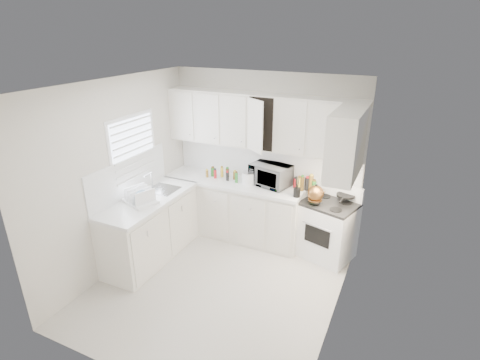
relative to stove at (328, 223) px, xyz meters
The scene contains 38 objects.
floor 1.81m from the stove, 130.78° to the right, with size 3.20×3.20×0.00m, color beige.
ceiling 2.67m from the stove, 130.78° to the right, with size 3.20×3.20×0.00m, color white.
wall_back 1.38m from the stove, 165.28° to the left, with size 3.00×3.00×0.00m, color silver.
wall_front 3.20m from the stove, 111.18° to the right, with size 3.00×3.00×0.00m, color silver.
wall_left 3.02m from the stove, 153.58° to the right, with size 3.20×3.20×0.00m, color silver.
wall_right 1.55m from the stove, 73.97° to the right, with size 3.20×3.20×0.00m, color silver.
window_blinds 2.95m from the stove, 159.88° to the right, with size 0.06×0.96×1.06m, color white, non-canonical shape.
lower_cabinets_back 1.52m from the stove, behind, with size 2.22×0.60×0.90m, color silver, non-canonical shape.
lower_cabinets_left 2.58m from the stove, 154.59° to the right, with size 0.60×1.60×0.90m, color silver, non-canonical shape.
countertop_back 1.56m from the stove, behind, with size 2.24×0.64×0.05m, color silver.
countertop_left 2.59m from the stove, 154.50° to the right, with size 0.64×1.62×0.05m, color silver.
backsplash_back 1.34m from the stove, 165.76° to the left, with size 2.98×0.02×0.55m, color white.
backsplash_left 2.92m from the stove, 157.11° to the right, with size 0.02×1.60×0.55m, color white.
upper_cabinets_back 1.48m from the stove, behind, with size 3.00×0.33×0.80m, color silver, non-canonical shape.
upper_cabinets_right 1.08m from the stove, 66.58° to the right, with size 0.33×0.90×0.80m, color silver, non-canonical shape.
sink 2.49m from the stove, 161.95° to the right, with size 0.42×0.38×0.30m, color gray, non-canonical shape.
stove is the anchor object (origin of this frame).
tea_kettle 0.57m from the stove, 138.37° to the right, with size 0.28×0.24×0.26m, color brown, non-canonical shape.
frying_pan 0.48m from the stove, 41.63° to the left, with size 0.26×0.44×0.04m, color black, non-canonical shape.
microwave 1.11m from the stove, behind, with size 0.58×0.32×0.39m, color gray.
rice_cooker 1.35m from the stove, behind, with size 0.21×0.21×0.21m, color white, non-canonical shape.
paper_towel 1.37m from the stove, behind, with size 0.12×0.12×0.27m, color white.
utensil_crock 0.73m from the stove, 159.56° to the right, with size 0.11×0.11×0.32m, color black, non-canonical shape.
dish_rack 2.69m from the stove, 151.77° to the right, with size 0.45×0.33×0.25m, color white, non-canonical shape.
spice_left_0 2.03m from the stove, behind, with size 0.06×0.06×0.13m, color olive.
spice_left_1 1.96m from the stove, behind, with size 0.06×0.06×0.13m, color #2A802B.
spice_left_2 1.89m from the stove, behind, with size 0.06×0.06×0.13m, color red.
spice_left_3 1.81m from the stove, behind, with size 0.06×0.06×0.13m, color yellow.
spice_left_4 1.74m from the stove, behind, with size 0.06×0.06×0.13m, color brown.
spice_left_5 1.67m from the stove, behind, with size 0.06×0.06×0.13m, color black.
spice_left_6 1.60m from the stove, behind, with size 0.06×0.06×0.13m, color olive.
spice_left_7 1.52m from the stove, behind, with size 0.06×0.06×0.13m, color #2A802B.
sauce_right_0 0.75m from the stove, 164.07° to the left, with size 0.06×0.06×0.19m, color red.
sauce_right_1 0.70m from the stove, 168.96° to the left, with size 0.06×0.06×0.19m, color yellow.
sauce_right_2 0.67m from the stove, 160.32° to the left, with size 0.06×0.06×0.19m, color brown.
sauce_right_3 0.63m from the stove, 165.88° to the left, with size 0.06×0.06×0.19m, color black.
sauce_right_4 0.61m from the stove, 154.43° to the left, with size 0.06×0.06×0.19m, color olive.
sauce_right_5 0.57m from the stove, 160.51° to the left, with size 0.06×0.06×0.19m, color #2A802B.
Camera 1 is at (2.00, -3.56, 3.17)m, focal length 28.04 mm.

